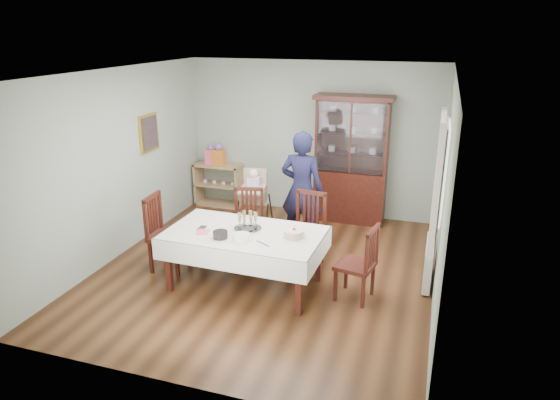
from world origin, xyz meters
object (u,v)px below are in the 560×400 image
at_px(chair_end_right, 356,277).
at_px(champagne_tray, 248,224).
at_px(china_cabinet, 351,158).
at_px(chair_end_left, 168,247).
at_px(chair_far_left, 248,237).
at_px(gift_bag_pink, 211,155).
at_px(high_chair, 254,210).
at_px(woman, 302,190).
at_px(chair_far_right, 305,245).
at_px(gift_bag_orange, 218,155).
at_px(sideboard, 219,185).
at_px(dining_table, 245,259).
at_px(birthday_cake, 294,234).

xyz_separation_m(chair_end_right, champagne_tray, (-1.42, -0.02, 0.54)).
distance_m(china_cabinet, chair_end_left, 3.44).
distance_m(china_cabinet, champagne_tray, 2.81).
xyz_separation_m(chair_far_left, gift_bag_pink, (-1.46, 1.89, 0.67)).
height_order(china_cabinet, high_chair, china_cabinet).
distance_m(woman, high_chair, 0.94).
bearing_deg(chair_end_left, champagne_tray, -95.13).
bearing_deg(chair_far_right, gift_bag_pink, 147.86).
distance_m(chair_end_right, high_chair, 2.40).
bearing_deg(woman, chair_end_right, 130.76).
xyz_separation_m(chair_far_left, chair_far_right, (0.90, -0.06, 0.02)).
xyz_separation_m(chair_far_left, chair_end_right, (1.74, -0.75, -0.01)).
height_order(high_chair, gift_bag_pink, gift_bag_pink).
xyz_separation_m(chair_far_left, gift_bag_orange, (-1.30, 1.89, 0.68)).
xyz_separation_m(sideboard, chair_end_right, (3.07, -2.66, -0.11)).
bearing_deg(chair_far_left, sideboard, 112.28).
distance_m(chair_far_right, gift_bag_orange, 3.01).
distance_m(chair_end_right, gift_bag_pink, 4.20).
height_order(high_chair, gift_bag_orange, gift_bag_orange).
height_order(chair_end_left, high_chair, high_chair).
relative_size(chair_far_left, chair_end_left, 0.93).
xyz_separation_m(dining_table, gift_bag_orange, (-1.61, 2.76, 0.60)).
height_order(sideboard, chair_end_right, chair_end_right).
bearing_deg(dining_table, gift_bag_pink, 122.64).
height_order(high_chair, champagne_tray, high_chair).
relative_size(chair_far_right, high_chair, 0.93).
xyz_separation_m(dining_table, sideboard, (-1.64, 2.78, 0.02)).
bearing_deg(woman, high_chair, -4.01).
bearing_deg(chair_far_left, champagne_tray, -80.76).
bearing_deg(dining_table, champagne_tray, 84.93).
relative_size(birthday_cake, gift_bag_pink, 0.79).
distance_m(chair_end_left, gift_bag_pink, 2.76).
distance_m(chair_end_left, woman, 2.14).
height_order(sideboard, high_chair, high_chair).
relative_size(chair_end_left, birthday_cake, 3.65).
bearing_deg(sideboard, chair_end_left, -80.67).
height_order(chair_far_right, woman, woman).
bearing_deg(china_cabinet, chair_end_right, -77.81).
height_order(chair_end_left, woman, woman).
bearing_deg(chair_end_left, woman, -52.02).
distance_m(dining_table, gift_bag_orange, 3.25).
bearing_deg(high_chair, birthday_cake, -63.97).
bearing_deg(chair_far_right, chair_end_right, -32.26).
bearing_deg(woman, chair_end_left, 43.70).
height_order(china_cabinet, birthday_cake, china_cabinet).
relative_size(high_chair, gift_bag_orange, 2.77).
distance_m(chair_end_right, champagne_tray, 1.52).
height_order(chair_far_right, champagne_tray, chair_far_right).
relative_size(dining_table, high_chair, 1.80).
bearing_deg(chair_end_left, china_cabinet, -41.55).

